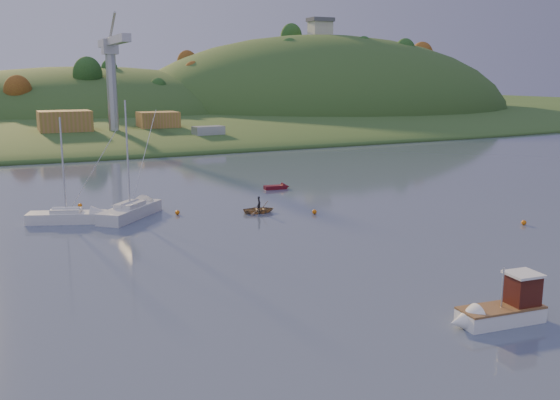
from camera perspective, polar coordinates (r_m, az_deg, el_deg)
name	(u,v)px	position (r m, az deg, el deg)	size (l,w,h in m)	color
ground	(519,369)	(35.12, 21.02, -14.22)	(500.00, 500.00, 0.00)	#323D53
far_shore	(55,115)	(253.03, -19.91, 7.29)	(620.00, 220.00, 1.50)	#2F5120
shore_slope	(78,128)	(188.55, -17.98, 6.27)	(640.00, 150.00, 7.00)	#2F5120
hill_center	(90,118)	(234.38, -16.98, 7.20)	(140.00, 120.00, 36.00)	#2F5120
hill_right	(319,114)	(247.28, 3.61, 7.85)	(150.00, 130.00, 60.00)	#2F5120
hilltop_house	(320,26)	(247.55, 3.70, 15.59)	(9.00, 7.00, 6.45)	beige
hillside_trees	(69,123)	(208.36, -18.70, 6.65)	(280.00, 50.00, 32.00)	#1C4719
wharf	(126,136)	(146.93, -13.88, 5.69)	(42.00, 16.00, 2.40)	slate
shed_west	(65,122)	(145.67, -19.07, 6.78)	(11.00, 8.00, 4.80)	olive
shed_east	(158,120)	(150.38, -11.08, 7.15)	(9.00, 7.00, 4.00)	olive
dock_crane	(112,64)	(142.23, -15.10, 11.91)	(3.20, 28.00, 20.30)	#B7B7BC
fishing_boat	(496,310)	(40.13, 19.11, -9.48)	(6.39, 2.46, 3.99)	white
sailboat_near	(130,210)	(67.40, -13.54, -0.94)	(7.94, 8.29, 12.26)	silver
sailboat_far	(66,216)	(67.05, -18.95, -1.37)	(8.01, 4.78, 10.67)	silver
canoe	(259,210)	(68.01, -1.93, -0.89)	(2.43, 3.40, 0.70)	#8C704D
paddler	(259,206)	(67.92, -1.93, -0.53)	(0.58, 0.38, 1.58)	black
red_tender	(280,187)	(82.49, 0.00, 1.20)	(3.55, 1.54, 1.17)	#5D0D16
work_vessel	(209,138)	(137.26, -6.55, 5.66)	(15.88, 7.00, 3.96)	slate
buoy_0	(524,223)	(67.08, 21.40, -1.93)	(0.50, 0.50, 0.50)	orange
buoy_1	(314,212)	(67.47, 3.17, -1.08)	(0.50, 0.50, 0.50)	orange
buoy_3	(80,205)	(74.26, -17.82, -0.47)	(0.50, 0.50, 0.50)	orange
buoy_4	(177,212)	(67.94, -9.36, -1.13)	(0.50, 0.50, 0.50)	orange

